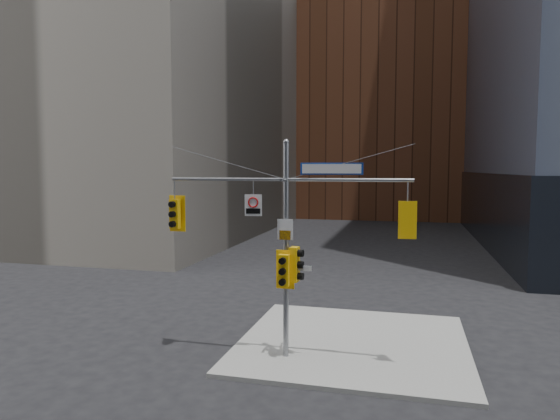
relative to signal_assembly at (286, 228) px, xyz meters
The scene contains 13 objects.
ground 4.85m from the signal_assembly, 90.00° to the right, with size 160.00×160.00×0.00m, color black.
sidewalk_corner 5.18m from the signal_assembly, 45.10° to the left, with size 8.00×8.00×0.15m, color gray.
brick_midrise 56.82m from the signal_assembly, 90.00° to the left, with size 26.00×20.00×28.00m, color brown.
signal_assembly is the anchor object (origin of this frame).
traffic_light_west_arm 3.96m from the signal_assembly, behind, with size 0.60×0.48×1.26m.
traffic_light_east_arm 3.83m from the signal_assembly, ahead, with size 0.55×0.45×1.15m.
traffic_light_pole_side 1.22m from the signal_assembly, ahead, with size 0.46×0.39×1.14m.
traffic_light_pole_front 1.36m from the signal_assembly, 89.98° to the right, with size 0.61×0.47×1.27m.
street_sign_blade 2.43m from the signal_assembly, ahead, with size 1.98×0.15×0.38m.
regulatory_sign_arm 1.34m from the signal_assembly, behind, with size 0.57×0.12×0.71m.
regulatory_sign_pole 0.12m from the signal_assembly, 90.00° to the right, with size 0.51×0.04×0.67m.
street_blade_ew 1.36m from the signal_assembly, ahead, with size 0.80×0.06×0.16m.
street_blade_ns 1.71m from the signal_assembly, 90.00° to the left, with size 0.15×0.83×0.17m.
Camera 1 is at (3.84, -13.63, 6.34)m, focal length 32.00 mm.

